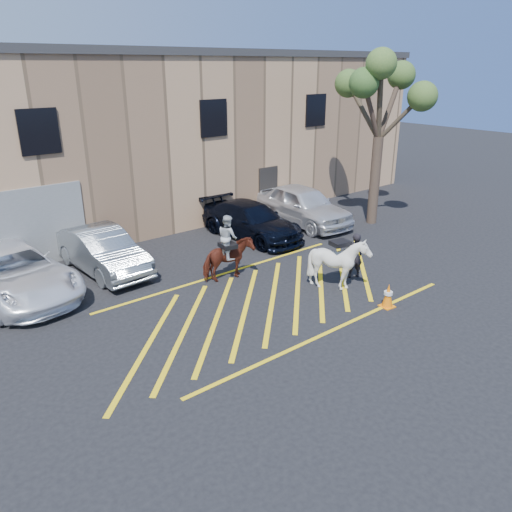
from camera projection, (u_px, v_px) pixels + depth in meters
ground at (266, 295)px, 15.44m from camera, size 90.00×90.00×0.00m
car_white_pickup at (13, 273)px, 15.15m from camera, size 3.22×5.75×1.52m
car_silver_sedan at (102, 251)px, 17.00m from camera, size 1.83×4.59×1.48m
car_blue_suv at (251, 221)px, 20.36m from camera, size 2.29×5.00×1.42m
car_white_suv at (303, 205)px, 22.07m from camera, size 2.33×5.13×1.71m
handler at (355, 256)px, 16.48m from camera, size 0.66×0.56×1.55m
warehouse at (97, 135)px, 22.79m from camera, size 32.42×10.20×7.30m
hatching_zone at (273, 298)px, 15.22m from camera, size 12.60×5.12×0.01m
mounted_bay at (228, 254)px, 16.24m from camera, size 1.76×0.95×2.22m
saddled_white at (339, 263)px, 15.60m from camera, size 1.63×1.77×1.72m
traffic_cone at (388, 295)px, 14.58m from camera, size 0.42×0.42×0.73m
tree at (382, 90)px, 20.48m from camera, size 3.99×4.37×7.31m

